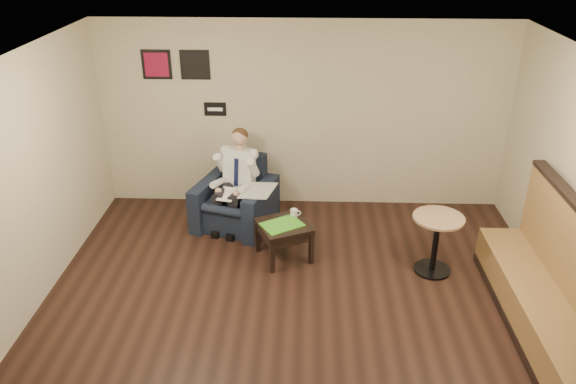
{
  "coord_description": "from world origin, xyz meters",
  "views": [
    {
      "loc": [
        0.06,
        -4.89,
        4.04
      ],
      "look_at": [
        -0.16,
        1.2,
        1.04
      ],
      "focal_mm": 35.0,
      "sensor_mm": 36.0,
      "label": 1
    }
  ],
  "objects_px": {
    "side_table": "(284,240)",
    "coffee_mug": "(294,213)",
    "smartphone": "(283,217)",
    "armchair": "(235,194)",
    "green_folder": "(282,225)",
    "banquette": "(549,275)",
    "cafe_table": "(435,244)",
    "seated_man": "(230,187)"
  },
  "relations": [
    {
      "from": "smartphone",
      "to": "banquette",
      "type": "bearing_deg",
      "value": -42.88
    },
    {
      "from": "green_folder",
      "to": "banquette",
      "type": "relative_size",
      "value": 0.18
    },
    {
      "from": "smartphone",
      "to": "green_folder",
      "type": "bearing_deg",
      "value": -103.96
    },
    {
      "from": "armchair",
      "to": "seated_man",
      "type": "xyz_separation_m",
      "value": [
        -0.04,
        -0.12,
        0.18
      ]
    },
    {
      "from": "armchair",
      "to": "side_table",
      "type": "distance_m",
      "value": 1.15
    },
    {
      "from": "coffee_mug",
      "to": "smartphone",
      "type": "bearing_deg",
      "value": -172.24
    },
    {
      "from": "green_folder",
      "to": "coffee_mug",
      "type": "xyz_separation_m",
      "value": [
        0.15,
        0.24,
        0.05
      ]
    },
    {
      "from": "armchair",
      "to": "banquette",
      "type": "relative_size",
      "value": 0.37
    },
    {
      "from": "seated_man",
      "to": "green_folder",
      "type": "height_order",
      "value": "seated_man"
    },
    {
      "from": "side_table",
      "to": "green_folder",
      "type": "height_order",
      "value": "green_folder"
    },
    {
      "from": "armchair",
      "to": "cafe_table",
      "type": "height_order",
      "value": "armchair"
    },
    {
      "from": "smartphone",
      "to": "cafe_table",
      "type": "height_order",
      "value": "cafe_table"
    },
    {
      "from": "banquette",
      "to": "cafe_table",
      "type": "height_order",
      "value": "banquette"
    },
    {
      "from": "side_table",
      "to": "banquette",
      "type": "height_order",
      "value": "banquette"
    },
    {
      "from": "green_folder",
      "to": "smartphone",
      "type": "bearing_deg",
      "value": 90.9
    },
    {
      "from": "seated_man",
      "to": "armchair",
      "type": "bearing_deg",
      "value": 90.0
    },
    {
      "from": "smartphone",
      "to": "banquette",
      "type": "distance_m",
      "value": 3.22
    },
    {
      "from": "armchair",
      "to": "coffee_mug",
      "type": "bearing_deg",
      "value": -19.43
    },
    {
      "from": "side_table",
      "to": "cafe_table",
      "type": "height_order",
      "value": "cafe_table"
    },
    {
      "from": "smartphone",
      "to": "coffee_mug",
      "type": "bearing_deg",
      "value": -7.1
    },
    {
      "from": "armchair",
      "to": "smartphone",
      "type": "distance_m",
      "value": 0.97
    },
    {
      "from": "smartphone",
      "to": "cafe_table",
      "type": "xyz_separation_m",
      "value": [
        1.92,
        -0.44,
        -0.11
      ]
    },
    {
      "from": "seated_man",
      "to": "banquette",
      "type": "bearing_deg",
      "value": -12.52
    },
    {
      "from": "banquette",
      "to": "cafe_table",
      "type": "relative_size",
      "value": 3.51
    },
    {
      "from": "armchair",
      "to": "seated_man",
      "type": "height_order",
      "value": "seated_man"
    },
    {
      "from": "green_folder",
      "to": "armchair",
      "type": "bearing_deg",
      "value": 129.19
    },
    {
      "from": "side_table",
      "to": "banquette",
      "type": "relative_size",
      "value": 0.22
    },
    {
      "from": "side_table",
      "to": "coffee_mug",
      "type": "xyz_separation_m",
      "value": [
        0.12,
        0.2,
        0.3
      ]
    },
    {
      "from": "seated_man",
      "to": "side_table",
      "type": "height_order",
      "value": "seated_man"
    },
    {
      "from": "armchair",
      "to": "cafe_table",
      "type": "bearing_deg",
      "value": -5.45
    },
    {
      "from": "armchair",
      "to": "green_folder",
      "type": "relative_size",
      "value": 2.02
    },
    {
      "from": "seated_man",
      "to": "coffee_mug",
      "type": "relative_size",
      "value": 12.67
    },
    {
      "from": "side_table",
      "to": "smartphone",
      "type": "bearing_deg",
      "value": 97.51
    },
    {
      "from": "smartphone",
      "to": "seated_man",
      "type": "bearing_deg",
      "value": 129.37
    },
    {
      "from": "side_table",
      "to": "banquette",
      "type": "distance_m",
      "value": 3.14
    },
    {
      "from": "seated_man",
      "to": "smartphone",
      "type": "distance_m",
      "value": 0.94
    },
    {
      "from": "armchair",
      "to": "banquette",
      "type": "xyz_separation_m",
      "value": [
        3.55,
        -2.17,
        0.21
      ]
    },
    {
      "from": "armchair",
      "to": "seated_man",
      "type": "distance_m",
      "value": 0.22
    },
    {
      "from": "side_table",
      "to": "smartphone",
      "type": "relative_size",
      "value": 3.93
    },
    {
      "from": "side_table",
      "to": "green_folder",
      "type": "bearing_deg",
      "value": -121.45
    },
    {
      "from": "cafe_table",
      "to": "side_table",
      "type": "bearing_deg",
      "value": 172.4
    },
    {
      "from": "coffee_mug",
      "to": "smartphone",
      "type": "height_order",
      "value": "coffee_mug"
    }
  ]
}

